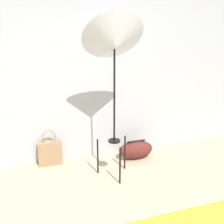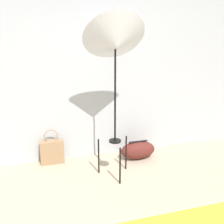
{
  "view_description": "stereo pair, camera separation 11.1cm",
  "coord_description": "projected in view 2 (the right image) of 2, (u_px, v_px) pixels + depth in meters",
  "views": [
    {
      "loc": [
        -0.62,
        -1.21,
        1.71
      ],
      "look_at": [
        0.24,
        1.36,
        0.89
      ],
      "focal_mm": 42.0,
      "sensor_mm": 36.0,
      "label": 1
    },
    {
      "loc": [
        -0.51,
        -1.25,
        1.71
      ],
      "look_at": [
        0.24,
        1.36,
        0.89
      ],
      "focal_mm": 42.0,
      "sensor_mm": 36.0,
      "label": 2
    }
  ],
  "objects": [
    {
      "name": "wall_back",
      "position": [
        76.0,
        66.0,
        3.46
      ],
      "size": [
        8.0,
        0.05,
        2.6
      ],
      "color": "#B7BCC1",
      "rests_on": "ground_plane"
    },
    {
      "name": "photo_umbrella",
      "position": [
        115.0,
        44.0,
        2.84
      ],
      "size": [
        0.7,
        0.61,
        1.93
      ],
      "color": "black",
      "rests_on": "ground_plane"
    },
    {
      "name": "tote_bag",
      "position": [
        52.0,
        151.0,
        3.56
      ],
      "size": [
        0.31,
        0.11,
        0.49
      ],
      "color": "#9E7A56",
      "rests_on": "ground_plane"
    },
    {
      "name": "duffel_bag",
      "position": [
        138.0,
        150.0,
        3.7
      ],
      "size": [
        0.5,
        0.25,
        0.26
      ],
      "color": "#5B231E",
      "rests_on": "ground_plane"
    }
  ]
}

